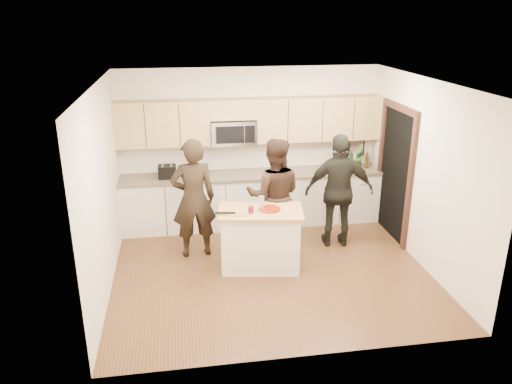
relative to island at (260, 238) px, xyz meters
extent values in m
plane|color=brown|center=(0.13, -0.10, -0.45)|extent=(4.50, 4.50, 0.00)
cube|color=beige|center=(0.13, 1.90, 0.90)|extent=(4.50, 0.02, 2.70)
cube|color=beige|center=(0.13, -2.10, 0.90)|extent=(4.50, 0.02, 2.70)
cube|color=beige|center=(-2.12, -0.10, 0.90)|extent=(0.02, 4.00, 2.70)
cube|color=beige|center=(2.38, -0.10, 0.90)|extent=(0.02, 4.00, 2.70)
cube|color=white|center=(0.13, -0.10, 2.25)|extent=(4.50, 4.00, 0.02)
cube|color=silver|center=(0.13, 1.59, 0.00)|extent=(4.50, 0.62, 0.90)
cube|color=#705D4B|center=(0.13, 1.58, 0.47)|extent=(4.50, 0.66, 0.04)
cube|color=tan|center=(-1.35, 1.73, 1.37)|extent=(1.55, 0.33, 0.75)
cube|color=tan|center=(1.29, 1.73, 1.37)|extent=(2.17, 0.33, 0.75)
cube|color=tan|center=(-0.18, 1.73, 1.58)|extent=(0.78, 0.33, 0.33)
cube|color=silver|center=(-0.18, 1.70, 1.20)|extent=(0.76, 0.40, 0.40)
cube|color=black|center=(-0.26, 1.50, 1.20)|extent=(0.47, 0.01, 0.29)
cube|color=black|center=(0.07, 1.50, 1.20)|extent=(0.17, 0.01, 0.29)
cube|color=black|center=(2.37, 0.80, 0.60)|extent=(0.02, 1.05, 2.10)
cube|color=#311913|center=(2.35, 0.23, 0.60)|extent=(0.06, 0.10, 2.10)
cube|color=#311913|center=(2.35, 1.38, 0.60)|extent=(0.06, 0.10, 2.10)
cube|color=#311913|center=(2.35, 0.80, 1.70)|extent=(0.06, 1.25, 0.10)
cube|color=black|center=(2.08, 1.89, 0.83)|extent=(0.30, 0.03, 0.38)
cube|color=tan|center=(2.08, 1.87, 0.83)|extent=(0.24, 0.00, 0.32)
cube|color=white|center=(-0.82, 1.27, 0.25)|extent=(0.34, 0.01, 0.48)
cube|color=white|center=(-0.82, 1.57, 0.48)|extent=(0.34, 0.60, 0.01)
cube|color=silver|center=(0.00, 0.00, -0.03)|extent=(1.19, 0.81, 0.85)
cube|color=tan|center=(0.00, 0.00, 0.42)|extent=(1.29, 0.88, 0.05)
cylinder|color=maroon|center=(0.13, 0.00, 0.45)|extent=(0.31, 0.31, 0.02)
cube|color=silver|center=(0.01, 0.02, 0.57)|extent=(0.08, 0.05, 0.21)
cube|color=black|center=(0.01, 0.02, 0.68)|extent=(0.09, 0.06, 0.02)
cylinder|color=maroon|center=(-0.15, -0.08, 0.49)|extent=(0.08, 0.08, 0.09)
cube|color=tan|center=(-0.33, -0.10, 0.46)|extent=(0.31, 0.23, 0.02)
cube|color=black|center=(-0.51, -0.10, 0.48)|extent=(0.29, 0.07, 0.02)
cube|color=silver|center=(-0.25, -0.14, 0.47)|extent=(0.20, 0.06, 0.01)
cube|color=black|center=(-1.32, 1.57, 0.59)|extent=(0.30, 0.24, 0.21)
cube|color=silver|center=(-1.39, 1.57, 0.70)|extent=(0.03, 0.18, 0.00)
cube|color=silver|center=(-1.25, 1.57, 0.70)|extent=(0.03, 0.18, 0.00)
cylinder|color=black|center=(1.60, 1.57, 0.65)|extent=(0.07, 0.07, 0.32)
cylinder|color=#37240A|center=(1.64, 1.66, 0.64)|extent=(0.08, 0.08, 0.32)
cylinder|color=#9E977C|center=(1.95, 1.58, 0.64)|extent=(0.07, 0.07, 0.31)
cylinder|color=black|center=(2.06, 1.66, 0.67)|extent=(0.07, 0.07, 0.36)
cylinder|color=#37240A|center=(2.17, 1.57, 0.63)|extent=(0.07, 0.07, 0.29)
cylinder|color=#9E977C|center=(2.23, 1.69, 0.64)|extent=(0.08, 0.08, 0.31)
cylinder|color=black|center=(1.84, 1.46, 0.66)|extent=(0.06, 0.06, 0.35)
imported|color=#447C31|center=(2.01, 1.62, 0.70)|extent=(0.29, 0.30, 0.43)
imported|color=black|center=(-0.93, 0.55, 0.47)|extent=(0.72, 0.51, 1.84)
imported|color=black|center=(0.30, 0.55, 0.45)|extent=(0.99, 0.84, 1.80)
imported|color=black|center=(1.34, 0.55, 0.46)|extent=(1.12, 0.59, 1.82)
camera|label=1|loc=(-1.10, -6.49, 3.12)|focal=35.00mm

